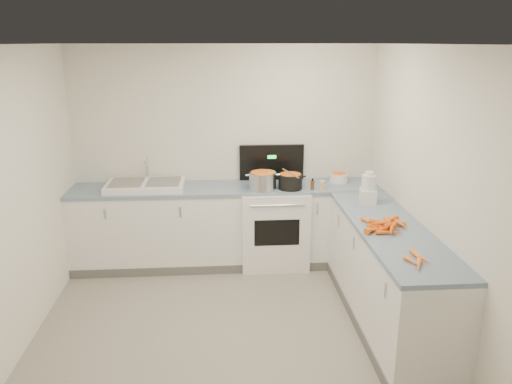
{
  "coord_description": "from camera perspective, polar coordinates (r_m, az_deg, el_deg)",
  "views": [
    {
      "loc": [
        -0.06,
        -3.75,
        2.52
      ],
      "look_at": [
        0.3,
        1.1,
        1.05
      ],
      "focal_mm": 35.0,
      "sensor_mm": 36.0,
      "label": 1
    }
  ],
  "objects": [
    {
      "name": "peeled_carrots",
      "position": [
        3.94,
        17.95,
        -7.35
      ],
      "size": [
        0.18,
        0.36,
        0.04
      ],
      "color": "orange",
      "rests_on": "counter_right"
    },
    {
      "name": "wall_front",
      "position": [
        2.16,
        -1.97,
        -19.1
      ],
      "size": [
        3.5,
        0.0,
        2.5
      ],
      "primitive_type": null,
      "rotation": [
        -1.57,
        0.0,
        0.0
      ],
      "color": "silver",
      "rests_on": "ground"
    },
    {
      "name": "spice_jar",
      "position": [
        5.6,
        7.56,
        0.73
      ],
      "size": [
        0.05,
        0.05,
        0.08
      ],
      "primitive_type": "cylinder",
      "color": "#E5B266",
      "rests_on": "counter_back"
    },
    {
      "name": "mixing_bowl",
      "position": [
        5.93,
        9.43,
        1.63
      ],
      "size": [
        0.25,
        0.25,
        0.1
      ],
      "primitive_type": "cylinder",
      "rotation": [
        0.0,
        0.0,
        0.13
      ],
      "color": "white",
      "rests_on": "counter_back"
    },
    {
      "name": "extract_bottle",
      "position": [
        5.58,
        6.47,
        0.8
      ],
      "size": [
        0.04,
        0.04,
        0.1
      ],
      "primitive_type": "cylinder",
      "color": "#593319",
      "rests_on": "counter_back"
    },
    {
      "name": "carrot_pile",
      "position": [
        4.52,
        14.43,
        -3.71
      ],
      "size": [
        0.43,
        0.45,
        0.09
      ],
      "color": "orange",
      "rests_on": "counter_right"
    },
    {
      "name": "sink",
      "position": [
        5.73,
        -12.52,
        0.78
      ],
      "size": [
        0.86,
        0.52,
        0.31
      ],
      "color": "white",
      "rests_on": "counter_back"
    },
    {
      "name": "counter_right",
      "position": [
        4.78,
        14.8,
        -9.15
      ],
      "size": [
        0.62,
        2.2,
        0.94
      ],
      "color": "white",
      "rests_on": "ground"
    },
    {
      "name": "steel_pot",
      "position": [
        5.53,
        0.77,
        1.17
      ],
      "size": [
        0.38,
        0.38,
        0.22
      ],
      "primitive_type": "cylinder",
      "rotation": [
        0.0,
        0.0,
        -0.35
      ],
      "color": "silver",
      "rests_on": "stove"
    },
    {
      "name": "wall_back",
      "position": [
        5.89,
        -3.57,
        4.33
      ],
      "size": [
        3.5,
        0.0,
        2.5
      ],
      "primitive_type": null,
      "rotation": [
        1.57,
        0.0,
        0.0
      ],
      "color": "silver",
      "rests_on": "ground"
    },
    {
      "name": "wall_right",
      "position": [
        4.35,
        20.54,
        -1.24
      ],
      "size": [
        0.0,
        4.0,
        2.5
      ],
      "primitive_type": null,
      "rotation": [
        1.57,
        0.0,
        -1.57
      ],
      "color": "silver",
      "rests_on": "ground"
    },
    {
      "name": "peelings",
      "position": [
        5.74,
        -14.45,
        1.1
      ],
      "size": [
        0.17,
        0.27,
        0.01
      ],
      "color": "tan",
      "rests_on": "sink"
    },
    {
      "name": "food_processor",
      "position": [
        5.2,
        12.71,
        0.31
      ],
      "size": [
        0.19,
        0.22,
        0.32
      ],
      "color": "white",
      "rests_on": "counter_right"
    },
    {
      "name": "black_pot",
      "position": [
        5.58,
        3.94,
        1.11
      ],
      "size": [
        0.27,
        0.27,
        0.19
      ],
      "primitive_type": "cylinder",
      "rotation": [
        0.0,
        0.0,
        -0.01
      ],
      "color": "black",
      "rests_on": "stove"
    },
    {
      "name": "counter_back",
      "position": [
        5.82,
        -3.39,
        -3.82
      ],
      "size": [
        3.5,
        0.62,
        0.94
      ],
      "color": "white",
      "rests_on": "ground"
    },
    {
      "name": "wall_left",
      "position": [
        4.31,
        -27.15,
        -2.25
      ],
      "size": [
        0.0,
        4.0,
        2.5
      ],
      "primitive_type": null,
      "rotation": [
        1.57,
        0.0,
        1.57
      ],
      "color": "silver",
      "rests_on": "ground"
    },
    {
      "name": "ceiling",
      "position": [
        3.75,
        -3.47,
        16.49
      ],
      "size": [
        3.5,
        4.0,
        0.0
      ],
      "primitive_type": null,
      "rotation": [
        3.14,
        0.0,
        0.0
      ],
      "color": "silver",
      "rests_on": "ground"
    },
    {
      "name": "wooden_spoon",
      "position": [
        5.55,
        3.96,
        2.15
      ],
      "size": [
        0.14,
        0.4,
        0.02
      ],
      "primitive_type": "cylinder",
      "rotation": [
        1.57,
        0.0,
        0.29
      ],
      "color": "#AD7A47",
      "rests_on": "black_pot"
    },
    {
      "name": "stove",
      "position": [
        5.84,
        2.03,
        -3.7
      ],
      "size": [
        0.76,
        0.65,
        1.36
      ],
      "color": "white",
      "rests_on": "ground"
    },
    {
      "name": "floor",
      "position": [
        4.52,
        -2.89,
        -17.1
      ],
      "size": [
        3.5,
        4.0,
        0.0
      ],
      "primitive_type": null,
      "color": "gray",
      "rests_on": "ground"
    }
  ]
}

